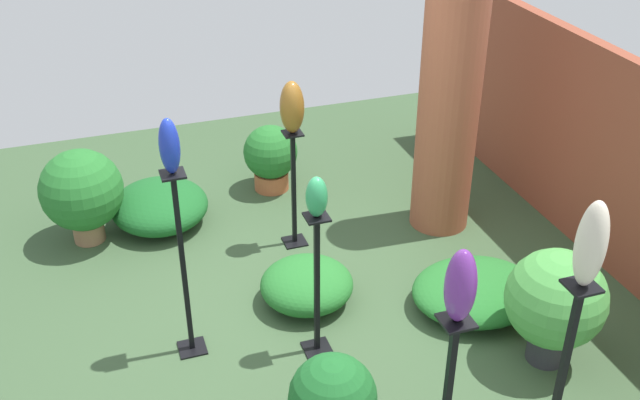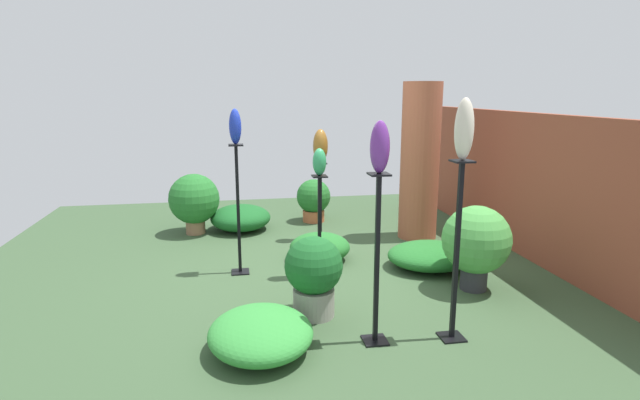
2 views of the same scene
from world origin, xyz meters
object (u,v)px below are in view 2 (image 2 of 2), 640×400
(pedestal_cobalt, at_px, (238,215))
(art_vase_ivory, at_px, (464,129))
(art_vase_jade, at_px, (319,162))
(potted_plant_back_center, at_px, (476,242))
(potted_plant_front_left, at_px, (314,199))
(art_vase_bronze, at_px, (320,146))
(pedestal_bronze, at_px, (320,205))
(art_vase_cobalt, at_px, (235,127))
(pedestal_ivory, at_px, (456,259))
(pedestal_violet, at_px, (377,267))
(pedestal_jade, at_px, (319,232))
(brick_pillar, at_px, (420,162))
(potted_plant_mid_right, at_px, (314,273))
(art_vase_violet, at_px, (380,147))
(potted_plant_front_right, at_px, (194,200))

(pedestal_cobalt, xyz_separation_m, art_vase_ivory, (1.89, 1.73, 1.07))
(art_vase_jade, relative_size, potted_plant_back_center, 0.33)
(art_vase_ivory, xyz_separation_m, potted_plant_front_left, (-4.04, -0.52, -1.38))
(art_vase_bronze, distance_m, potted_plant_front_left, 1.40)
(pedestal_bronze, xyz_separation_m, art_vase_jade, (1.42, -0.26, 0.81))
(art_vase_cobalt, bearing_deg, pedestal_cobalt, 90.00)
(pedestal_ivory, bearing_deg, pedestal_bronze, -168.88)
(pedestal_violet, relative_size, art_vase_jade, 4.84)
(pedestal_jade, xyz_separation_m, art_vase_cobalt, (-0.30, -0.87, 1.14))
(brick_pillar, height_order, potted_plant_mid_right, brick_pillar)
(brick_pillar, relative_size, pedestal_violet, 1.53)
(art_vase_violet, distance_m, art_vase_bronze, 2.97)
(pedestal_violet, bearing_deg, art_vase_ivory, 84.94)
(pedestal_violet, bearing_deg, art_vase_bronze, 178.78)
(art_vase_cobalt, height_order, art_vase_ivory, art_vase_ivory)
(art_vase_cobalt, xyz_separation_m, potted_plant_front_left, (-2.15, 1.21, -1.30))
(art_vase_bronze, bearing_deg, pedestal_violet, -1.22)
(pedestal_jade, distance_m, pedestal_cobalt, 0.94)
(pedestal_jade, xyz_separation_m, art_vase_bronze, (-1.42, 0.26, 0.79))
(art_vase_cobalt, height_order, potted_plant_mid_right, art_vase_cobalt)
(pedestal_ivory, height_order, art_vase_bronze, art_vase_bronze)
(pedestal_bronze, distance_m, art_vase_ivory, 3.32)
(brick_pillar, bearing_deg, pedestal_violet, -26.91)
(brick_pillar, bearing_deg, potted_plant_back_center, -3.29)
(brick_pillar, bearing_deg, art_vase_violet, -26.91)
(art_vase_bronze, distance_m, potted_plant_mid_right, 2.59)
(art_vase_bronze, bearing_deg, potted_plant_back_center, 32.02)
(art_vase_ivory, distance_m, potted_plant_front_left, 4.30)
(art_vase_bronze, distance_m, potted_plant_back_center, 2.54)
(pedestal_cobalt, height_order, pedestal_ivory, pedestal_ivory)
(art_vase_violet, distance_m, art_vase_ivory, 0.67)
(art_vase_cobalt, bearing_deg, pedestal_jade, 70.96)
(pedestal_cobalt, height_order, potted_plant_front_left, pedestal_cobalt)
(pedestal_cobalt, bearing_deg, art_vase_ivory, 42.42)
(art_vase_cobalt, bearing_deg, art_vase_bronze, 134.52)
(art_vase_violet, distance_m, potted_plant_front_right, 4.13)
(art_vase_bronze, xyz_separation_m, potted_plant_front_right, (-0.64, -1.75, -0.82))
(art_vase_violet, height_order, art_vase_cobalt, art_vase_cobalt)
(pedestal_jade, height_order, pedestal_ivory, pedestal_ivory)
(potted_plant_back_center, distance_m, potted_plant_front_right, 4.04)
(brick_pillar, distance_m, art_vase_violet, 3.25)
(brick_pillar, distance_m, art_vase_ivory, 3.10)
(pedestal_jade, xyz_separation_m, potted_plant_front_right, (-2.06, -1.49, -0.03))
(pedestal_bronze, bearing_deg, pedestal_jade, -10.51)
(art_vase_ivory, bearing_deg, pedestal_cobalt, -137.58)
(art_vase_jade, bearing_deg, pedestal_ivory, 28.27)
(pedestal_cobalt, height_order, art_vase_violet, art_vase_violet)
(brick_pillar, distance_m, pedestal_cobalt, 2.75)
(potted_plant_back_center, height_order, potted_plant_mid_right, potted_plant_back_center)
(potted_plant_back_center, height_order, potted_plant_front_right, potted_plant_back_center)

